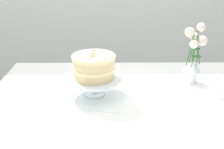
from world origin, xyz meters
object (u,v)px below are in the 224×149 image
at_px(layer_cake, 94,66).
at_px(cake_stand, 94,81).
at_px(flower_vase, 194,56).
at_px(dining_table, 124,115).

bearing_deg(layer_cake, cake_stand, 93.71).
height_order(layer_cake, flower_vase, flower_vase).
distance_m(cake_stand, flower_vase, 0.57).
relative_size(dining_table, flower_vase, 4.03).
xyz_separation_m(layer_cake, flower_vase, (0.54, 0.16, -0.00)).
relative_size(dining_table, layer_cake, 6.50).
bearing_deg(layer_cake, flower_vase, 16.77).
height_order(cake_stand, flower_vase, flower_vase).
bearing_deg(cake_stand, dining_table, -15.25).
relative_size(dining_table, cake_stand, 4.83).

